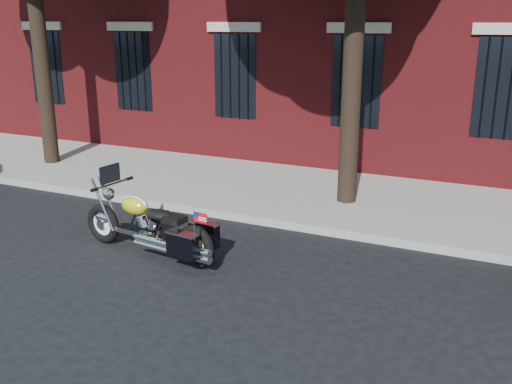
% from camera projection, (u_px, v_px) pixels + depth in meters
% --- Properties ---
extents(ground, '(120.00, 120.00, 0.00)m').
position_uv_depth(ground, '(261.00, 258.00, 8.80)').
color(ground, black).
rests_on(ground, ground).
extents(curb, '(40.00, 0.16, 0.15)m').
position_uv_depth(curb, '(294.00, 225.00, 9.97)').
color(curb, gray).
rests_on(curb, ground).
extents(sidewalk, '(40.00, 3.60, 0.15)m').
position_uv_depth(sidewalk, '(327.00, 196.00, 11.60)').
color(sidewalk, gray).
rests_on(sidewalk, ground).
extents(motorcycle, '(2.62, 0.94, 1.34)m').
position_uv_depth(motorcycle, '(153.00, 229.00, 8.70)').
color(motorcycle, black).
rests_on(motorcycle, ground).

